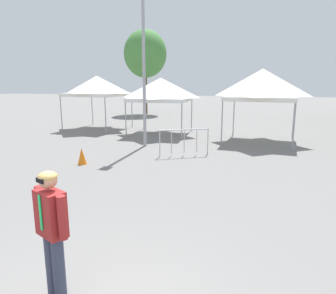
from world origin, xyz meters
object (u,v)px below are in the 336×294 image
object	(u,v)px
canopy_tent_behind_center	(262,85)
person_foreground	(52,227)
tree_behind_tents_right	(145,54)
canopy_tent_center	(97,86)
crowd_barrier_by_lift	(184,137)
traffic_cone_near_barrier	(82,156)
canopy_tent_behind_left	(161,90)
light_pole_opposite_side	(144,45)

from	to	relation	value
canopy_tent_behind_center	person_foreground	size ratio (longest dim) A/B	1.99
person_foreground	tree_behind_tents_right	bearing A→B (deg)	109.20
canopy_tent_center	tree_behind_tents_right	distance (m)	10.51
canopy_tent_behind_center	person_foreground	world-z (taller)	canopy_tent_behind_center
canopy_tent_behind_center	crowd_barrier_by_lift	size ratio (longest dim) A/B	1.94
tree_behind_tents_right	crowd_barrier_by_lift	world-z (taller)	tree_behind_tents_right
traffic_cone_near_barrier	person_foreground	bearing A→B (deg)	-59.22
canopy_tent_behind_left	traffic_cone_near_barrier	bearing A→B (deg)	-93.94
person_foreground	crowd_barrier_by_lift	bearing A→B (deg)	93.26
canopy_tent_behind_left	canopy_tent_behind_center	size ratio (longest dim) A/B	0.96
light_pole_opposite_side	tree_behind_tents_right	bearing A→B (deg)	111.71
person_foreground	canopy_tent_behind_center	bearing A→B (deg)	79.67
canopy_tent_center	traffic_cone_near_barrier	size ratio (longest dim) A/B	5.96
person_foreground	traffic_cone_near_barrier	world-z (taller)	person_foreground
traffic_cone_near_barrier	canopy_tent_center	bearing A→B (deg)	116.68
tree_behind_tents_right	crowd_barrier_by_lift	distance (m)	18.08
canopy_tent_center	canopy_tent_behind_center	bearing A→B (deg)	-7.82
canopy_tent_behind_left	person_foreground	xyz separation A→B (m)	(3.14, -13.29, -1.48)
canopy_tent_behind_left	crowd_barrier_by_lift	size ratio (longest dim) A/B	1.87
crowd_barrier_by_lift	light_pole_opposite_side	bearing A→B (deg)	149.47
traffic_cone_near_barrier	canopy_tent_behind_left	bearing A→B (deg)	86.06
canopy_tent_behind_center	traffic_cone_near_barrier	bearing A→B (deg)	-132.31
canopy_tent_behind_left	light_pole_opposite_side	xyz separation A→B (m)	(0.43, -3.46, 1.96)
person_foreground	canopy_tent_behind_left	bearing A→B (deg)	103.28
person_foreground	crowd_barrier_by_lift	xyz separation A→B (m)	(-0.49, 8.51, -0.28)
light_pole_opposite_side	person_foreground	bearing A→B (deg)	-74.58
light_pole_opposite_side	canopy_tent_behind_left	bearing A→B (deg)	97.04
canopy_tent_center	person_foreground	size ratio (longest dim) A/B	1.98
crowd_barrier_by_lift	canopy_tent_behind_left	bearing A→B (deg)	119.03
light_pole_opposite_side	traffic_cone_near_barrier	world-z (taller)	light_pole_opposite_side
canopy_tent_center	tree_behind_tents_right	size ratio (longest dim) A/B	0.46
light_pole_opposite_side	canopy_tent_behind_center	bearing A→B (deg)	29.13
person_foreground	tree_behind_tents_right	xyz separation A→B (m)	(-8.38, 24.06, 4.50)
traffic_cone_near_barrier	tree_behind_tents_right	bearing A→B (deg)	104.80
canopy_tent_behind_left	crowd_barrier_by_lift	distance (m)	5.74
light_pole_opposite_side	tree_behind_tents_right	world-z (taller)	light_pole_opposite_side
light_pole_opposite_side	traffic_cone_near_barrier	size ratio (longest dim) A/B	13.24
canopy_tent_center	canopy_tent_behind_left	size ratio (longest dim) A/B	1.03
canopy_tent_center	person_foreground	bearing A→B (deg)	-61.49
canopy_tent_center	canopy_tent_behind_center	distance (m)	9.98
canopy_tent_behind_left	traffic_cone_near_barrier	size ratio (longest dim) A/B	5.77
person_foreground	tree_behind_tents_right	world-z (taller)	tree_behind_tents_right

